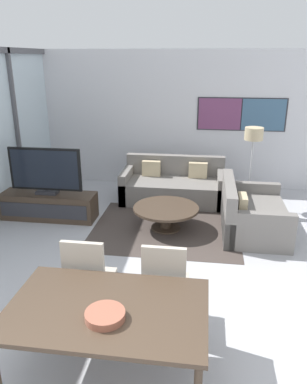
{
  "coord_description": "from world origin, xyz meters",
  "views": [
    {
      "loc": [
        0.64,
        -1.87,
        2.63
      ],
      "look_at": [
        -0.02,
        2.76,
        0.95
      ],
      "focal_mm": 35.0,
      "sensor_mm": 36.0,
      "label": 1
    }
  ],
  "objects": [
    {
      "name": "television",
      "position": [
        -1.99,
        3.8,
        0.85
      ],
      "size": [
        1.24,
        0.2,
        0.79
      ],
      "color": "#2D2D33",
      "rests_on": "tv_console"
    },
    {
      "name": "dining_table",
      "position": [
        -0.09,
        0.59,
        0.66
      ],
      "size": [
        1.63,
        1.03,
        0.73
      ],
      "color": "#423326",
      "rests_on": "ground_plane"
    },
    {
      "name": "sofa_side",
      "position": [
        1.37,
        3.75,
        0.27
      ],
      "size": [
        0.98,
        1.49,
        0.81
      ],
      "rotation": [
        0.0,
        0.0,
        1.57
      ],
      "color": "slate",
      "rests_on": "ground_plane"
    },
    {
      "name": "sofa_main",
      "position": [
        0.06,
        5.01,
        0.27
      ],
      "size": [
        1.95,
        0.98,
        0.81
      ],
      "color": "slate",
      "rests_on": "ground_plane"
    },
    {
      "name": "wall_back",
      "position": [
        0.05,
        5.99,
        1.41
      ],
      "size": [
        6.61,
        0.09,
        2.8
      ],
      "color": "silver",
      "rests_on": "ground_plane"
    },
    {
      "name": "dining_chair_left",
      "position": [
        -0.49,
        1.3,
        0.54
      ],
      "size": [
        0.46,
        0.46,
        0.98
      ],
      "color": "#B2A899",
      "rests_on": "ground_plane"
    },
    {
      "name": "fruit_bowl",
      "position": [
        -0.07,
        0.44,
        0.77
      ],
      "size": [
        0.31,
        0.31,
        0.06
      ],
      "color": "#995642",
      "rests_on": "dining_table"
    },
    {
      "name": "tv_console",
      "position": [
        -1.99,
        3.8,
        0.23
      ],
      "size": [
        1.63,
        0.48,
        0.45
      ],
      "color": "#423326",
      "rests_on": "ground_plane"
    },
    {
      "name": "dining_chair_centre",
      "position": [
        0.3,
        1.31,
        0.54
      ],
      "size": [
        0.46,
        0.46,
        0.98
      ],
      "color": "#B2A899",
      "rests_on": "ground_plane"
    },
    {
      "name": "floor_lamp",
      "position": [
        1.47,
        4.83,
        1.25
      ],
      "size": [
        0.33,
        0.33,
        1.48
      ],
      "color": "#2D2D33",
      "rests_on": "ground_plane"
    },
    {
      "name": "coffee_table",
      "position": [
        0.06,
        3.65,
        0.28
      ],
      "size": [
        1.06,
        1.06,
        0.38
      ],
      "color": "#423326",
      "rests_on": "ground_plane"
    },
    {
      "name": "area_rug",
      "position": [
        0.06,
        3.65,
        0.0
      ],
      "size": [
        2.35,
        1.99,
        0.01
      ],
      "color": "#473D38",
      "rests_on": "ground_plane"
    }
  ]
}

